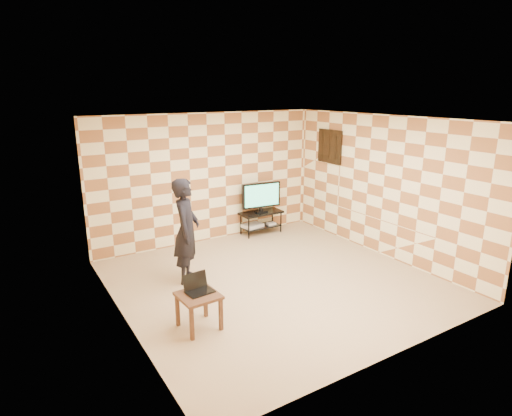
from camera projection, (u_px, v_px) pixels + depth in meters
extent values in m
plane|color=tan|center=(275.00, 281.00, 7.26)|extent=(5.00, 5.00, 0.00)
cube|color=#FFF1BB|center=(208.00, 178.00, 8.95)|extent=(5.00, 0.02, 2.70)
cube|color=#FFF1BB|center=(400.00, 253.00, 4.85)|extent=(5.00, 0.02, 2.70)
cube|color=#FFF1BB|center=(119.00, 230.00, 5.63)|extent=(0.02, 5.00, 2.70)
cube|color=#FFF1BB|center=(384.00, 187.00, 8.16)|extent=(0.02, 5.00, 2.70)
cube|color=white|center=(277.00, 119.00, 6.54)|extent=(5.00, 5.00, 0.02)
cube|color=black|center=(330.00, 146.00, 9.26)|extent=(0.04, 0.72, 0.72)
cube|color=black|center=(330.00, 146.00, 9.26)|extent=(0.04, 0.03, 0.68)
cube|color=black|center=(330.00, 146.00, 9.26)|extent=(0.04, 0.68, 0.03)
cube|color=black|center=(261.00, 213.00, 9.56)|extent=(0.97, 0.43, 0.04)
cube|color=black|center=(261.00, 226.00, 9.65)|extent=(0.87, 0.39, 0.03)
cylinder|color=black|center=(249.00, 228.00, 9.27)|extent=(0.03, 0.03, 0.50)
cylinder|color=black|center=(241.00, 224.00, 9.55)|extent=(0.03, 0.03, 0.50)
cylinder|color=black|center=(281.00, 222.00, 9.70)|extent=(0.03, 0.03, 0.50)
cylinder|color=black|center=(272.00, 218.00, 9.98)|extent=(0.03, 0.03, 0.50)
cube|color=black|center=(261.00, 211.00, 9.55)|extent=(0.29, 0.20, 0.03)
cube|color=black|center=(261.00, 209.00, 9.54)|extent=(0.07, 0.06, 0.08)
cube|color=black|center=(261.00, 195.00, 9.45)|extent=(0.92, 0.16, 0.56)
cube|color=#41C596|center=(262.00, 195.00, 9.43)|extent=(0.82, 0.10, 0.48)
cube|color=silver|center=(253.00, 225.00, 9.55)|extent=(0.48, 0.38, 0.07)
cube|color=silver|center=(271.00, 224.00, 9.72)|extent=(0.20, 0.15, 0.05)
cube|color=#3D241A|center=(198.00, 296.00, 5.72)|extent=(0.54, 0.54, 0.04)
cube|color=#3D241A|center=(192.00, 324.00, 5.50)|extent=(0.05, 0.05, 0.46)
cube|color=#3D241A|center=(178.00, 310.00, 5.84)|extent=(0.05, 0.05, 0.46)
cube|color=#3D241A|center=(221.00, 314.00, 5.73)|extent=(0.05, 0.05, 0.46)
cube|color=#3D241A|center=(206.00, 302.00, 6.08)|extent=(0.05, 0.05, 0.46)
cube|color=black|center=(200.00, 292.00, 5.77)|extent=(0.38, 0.28, 0.02)
cube|color=black|center=(195.00, 281.00, 5.83)|extent=(0.36, 0.09, 0.23)
imported|color=black|center=(186.00, 231.00, 7.08)|extent=(0.71, 0.77, 1.77)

